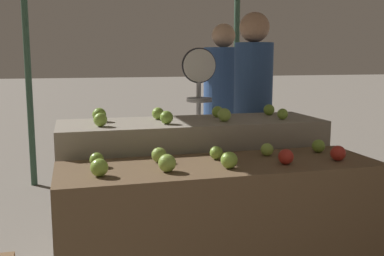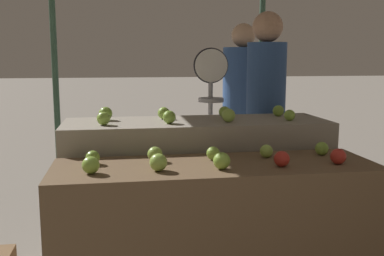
{
  "view_description": "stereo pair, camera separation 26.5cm",
  "coord_description": "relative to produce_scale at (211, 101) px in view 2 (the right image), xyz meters",
  "views": [
    {
      "loc": [
        -0.76,
        -2.23,
        1.44
      ],
      "look_at": [
        -0.08,
        0.3,
        1.03
      ],
      "focal_mm": 42.0,
      "sensor_mm": 36.0,
      "label": 1
    },
    {
      "loc": [
        -0.5,
        -2.28,
        1.44
      ],
      "look_at": [
        -0.08,
        0.3,
        1.03
      ],
      "focal_mm": 42.0,
      "sensor_mm": 36.0,
      "label": 2
    }
  ],
  "objects": [
    {
      "name": "display_counter_front",
      "position": [
        -0.21,
        -1.17,
        -0.66
      ],
      "size": [
        1.73,
        0.55,
        0.88
      ],
      "primitive_type": "cube",
      "color": "brown",
      "rests_on": "ground_plane"
    },
    {
      "name": "display_counter_back",
      "position": [
        -0.21,
        -0.57,
        -0.58
      ],
      "size": [
        1.73,
        0.55,
        1.03
      ],
      "primitive_type": "cube",
      "color": "gray",
      "rests_on": "ground_plane"
    },
    {
      "name": "apple_front_0",
      "position": [
        -0.86,
        -1.27,
        -0.18
      ],
      "size": [
        0.09,
        0.09,
        0.09
      ],
      "primitive_type": "sphere",
      "color": "#84AD3D",
      "rests_on": "display_counter_front"
    },
    {
      "name": "apple_front_1",
      "position": [
        -0.53,
        -1.27,
        -0.18
      ],
      "size": [
        0.09,
        0.09,
        0.09
      ],
      "primitive_type": "sphere",
      "color": "#8EB247",
      "rests_on": "display_counter_front"
    },
    {
      "name": "apple_front_2",
      "position": [
        -0.21,
        -1.29,
        -0.18
      ],
      "size": [
        0.09,
        0.09,
        0.09
      ],
      "primitive_type": "sphere",
      "color": "#84AD3D",
      "rests_on": "display_counter_front"
    },
    {
      "name": "apple_front_3",
      "position": [
        0.12,
        -1.28,
        -0.18
      ],
      "size": [
        0.08,
        0.08,
        0.08
      ],
      "primitive_type": "sphere",
      "color": "#AD281E",
      "rests_on": "display_counter_front"
    },
    {
      "name": "apple_front_4",
      "position": [
        0.43,
        -1.28,
        -0.18
      ],
      "size": [
        0.08,
        0.08,
        0.08
      ],
      "primitive_type": "sphere",
      "color": "#AD281E",
      "rests_on": "display_counter_front"
    },
    {
      "name": "apple_front_5",
      "position": [
        -0.86,
        -1.08,
        -0.18
      ],
      "size": [
        0.07,
        0.07,
        0.07
      ],
      "primitive_type": "sphere",
      "color": "#7AA338",
      "rests_on": "display_counter_front"
    },
    {
      "name": "apple_front_6",
      "position": [
        -0.53,
        -1.06,
        -0.18
      ],
      "size": [
        0.08,
        0.08,
        0.08
      ],
      "primitive_type": "sphere",
      "color": "#8EB247",
      "rests_on": "display_counter_front"
    },
    {
      "name": "apple_front_7",
      "position": [
        -0.2,
        -1.08,
        -0.18
      ],
      "size": [
        0.08,
        0.08,
        0.08
      ],
      "primitive_type": "sphere",
      "color": "#84AD3D",
      "rests_on": "display_counter_front"
    },
    {
      "name": "apple_front_8",
      "position": [
        0.11,
        -1.07,
        -0.18
      ],
      "size": [
        0.07,
        0.07,
        0.07
      ],
      "primitive_type": "sphere",
      "color": "#8EB247",
      "rests_on": "display_counter_front"
    },
    {
      "name": "apple_front_9",
      "position": [
        0.44,
        -1.06,
        -0.18
      ],
      "size": [
        0.08,
        0.08,
        0.08
      ],
      "primitive_type": "sphere",
      "color": "#7AA338",
      "rests_on": "display_counter_front"
    },
    {
      "name": "apple_back_0",
      "position": [
        -0.81,
        -0.68,
        -0.03
      ],
      "size": [
        0.08,
        0.08,
        0.08
      ],
      "primitive_type": "sphere",
      "color": "#84AD3D",
      "rests_on": "display_counter_back"
    },
    {
      "name": "apple_back_1",
      "position": [
        -0.41,
        -0.68,
        -0.03
      ],
      "size": [
        0.08,
        0.08,
        0.08
      ],
      "primitive_type": "sphere",
      "color": "#7AA338",
      "rests_on": "display_counter_back"
    },
    {
      "name": "apple_back_2",
      "position": [
        -0.02,
        -0.68,
        -0.03
      ],
      "size": [
        0.09,
        0.09,
        0.09
      ],
      "primitive_type": "sphere",
      "color": "#8EB247",
      "rests_on": "display_counter_back"
    },
    {
      "name": "apple_back_3",
      "position": [
        0.39,
        -0.68,
        -0.03
      ],
      "size": [
        0.07,
        0.07,
        0.07
      ],
      "primitive_type": "sphere",
      "color": "#84AD3D",
      "rests_on": "display_counter_back"
    },
    {
      "name": "apple_back_4",
      "position": [
        -0.8,
        -0.47,
        -0.02
      ],
      "size": [
        0.09,
        0.09,
        0.09
      ],
      "primitive_type": "sphere",
      "color": "#7AA338",
      "rests_on": "display_counter_back"
    },
    {
      "name": "apple_back_5",
      "position": [
        -0.42,
        -0.47,
        -0.03
      ],
      "size": [
        0.08,
        0.08,
        0.08
      ],
      "primitive_type": "sphere",
      "color": "#84AD3D",
      "rests_on": "display_counter_back"
    },
    {
      "name": "apple_back_6",
      "position": [
        0.0,
        -0.47,
        -0.03
      ],
      "size": [
        0.08,
        0.08,
        0.08
      ],
      "primitive_type": "sphere",
      "color": "#84AD3D",
      "rests_on": "display_counter_back"
    },
    {
      "name": "apple_back_7",
      "position": [
        0.39,
        -0.46,
        -0.03
      ],
      "size": [
        0.08,
        0.08,
        0.08
      ],
      "primitive_type": "sphere",
      "color": "#7AA338",
      "rests_on": "display_counter_back"
    },
    {
      "name": "produce_scale",
      "position": [
        0.0,
        0.0,
        0.0
      ],
      "size": [
        0.28,
        0.2,
        1.52
      ],
      "color": "#99999E",
      "rests_on": "ground_plane"
    },
    {
      "name": "person_vendor_at_scale",
      "position": [
        0.43,
        -0.07,
        -0.04
      ],
      "size": [
        0.38,
        0.38,
        1.79
      ],
      "rotation": [
        0.0,
        0.0,
        2.87
      ],
      "color": "#2D2D38",
      "rests_on": "ground_plane"
    },
    {
      "name": "person_customer_left",
      "position": [
        0.5,
        0.88,
        -0.08
      ],
      "size": [
        0.53,
        0.53,
        1.77
      ],
      "rotation": [
        0.0,
        0.0,
        3.6
      ],
      "color": "#2D2D38",
      "rests_on": "ground_plane"
    }
  ]
}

